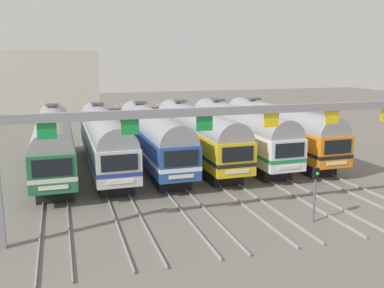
{
  "coord_description": "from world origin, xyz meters",
  "views": [
    {
      "loc": [
        -9.24,
        -34.28,
        9.0
      ],
      "look_at": [
        1.29,
        -0.96,
        1.87
      ],
      "focal_mm": 39.23,
      "sensor_mm": 36.0,
      "label": 1
    }
  ],
  "objects_px": {
    "commuter_train_yellow": "(196,132)",
    "commuter_train_white": "(238,130)",
    "commuter_train_green": "(53,140)",
    "commuter_train_blue": "(152,135)",
    "commuter_train_orange": "(277,128)",
    "catenary_gantry": "(239,127)",
    "yard_signal_mast": "(315,184)",
    "commuter_train_silver": "(104,137)"
  },
  "relations": [
    {
      "from": "commuter_train_yellow",
      "to": "commuter_train_white",
      "type": "bearing_deg",
      "value": 0.0
    },
    {
      "from": "commuter_train_green",
      "to": "commuter_train_blue",
      "type": "relative_size",
      "value": 1.0
    },
    {
      "from": "commuter_train_orange",
      "to": "catenary_gantry",
      "type": "relative_size",
      "value": 0.72
    },
    {
      "from": "commuter_train_blue",
      "to": "commuter_train_white",
      "type": "height_order",
      "value": "same"
    },
    {
      "from": "commuter_train_blue",
      "to": "catenary_gantry",
      "type": "relative_size",
      "value": 0.72
    },
    {
      "from": "commuter_train_green",
      "to": "commuter_train_orange",
      "type": "xyz_separation_m",
      "value": [
        19.81,
        0.0,
        0.0
      ]
    },
    {
      "from": "commuter_train_blue",
      "to": "yard_signal_mast",
      "type": "bearing_deg",
      "value": -68.57
    },
    {
      "from": "commuter_train_yellow",
      "to": "commuter_train_blue",
      "type": "bearing_deg",
      "value": 180.0
    },
    {
      "from": "catenary_gantry",
      "to": "yard_signal_mast",
      "type": "bearing_deg",
      "value": -22.52
    },
    {
      "from": "commuter_train_green",
      "to": "commuter_train_blue",
      "type": "distance_m",
      "value": 7.92
    },
    {
      "from": "commuter_train_silver",
      "to": "commuter_train_yellow",
      "type": "bearing_deg",
      "value": 0.0
    },
    {
      "from": "catenary_gantry",
      "to": "commuter_train_silver",
      "type": "bearing_deg",
      "value": 113.76
    },
    {
      "from": "commuter_train_white",
      "to": "yard_signal_mast",
      "type": "height_order",
      "value": "commuter_train_white"
    },
    {
      "from": "commuter_train_green",
      "to": "commuter_train_silver",
      "type": "xyz_separation_m",
      "value": [
        3.96,
        0.0,
        0.0
      ]
    },
    {
      "from": "commuter_train_white",
      "to": "catenary_gantry",
      "type": "bearing_deg",
      "value": -113.76
    },
    {
      "from": "commuter_train_silver",
      "to": "commuter_train_blue",
      "type": "height_order",
      "value": "same"
    },
    {
      "from": "commuter_train_yellow",
      "to": "commuter_train_orange",
      "type": "height_order",
      "value": "same"
    },
    {
      "from": "commuter_train_orange",
      "to": "catenary_gantry",
      "type": "distance_m",
      "value": 16.95
    },
    {
      "from": "commuter_train_yellow",
      "to": "yard_signal_mast",
      "type": "relative_size",
      "value": 5.68
    },
    {
      "from": "commuter_train_blue",
      "to": "commuter_train_yellow",
      "type": "xyz_separation_m",
      "value": [
        3.96,
        0.0,
        0.0
      ]
    },
    {
      "from": "commuter_train_orange",
      "to": "catenary_gantry",
      "type": "height_order",
      "value": "catenary_gantry"
    },
    {
      "from": "commuter_train_silver",
      "to": "commuter_train_white",
      "type": "bearing_deg",
      "value": 0.0
    },
    {
      "from": "commuter_train_yellow",
      "to": "yard_signal_mast",
      "type": "height_order",
      "value": "commuter_train_yellow"
    },
    {
      "from": "commuter_train_yellow",
      "to": "yard_signal_mast",
      "type": "xyz_separation_m",
      "value": [
        1.98,
        -15.14,
        -0.47
      ]
    },
    {
      "from": "commuter_train_silver",
      "to": "commuter_train_yellow",
      "type": "xyz_separation_m",
      "value": [
        7.92,
        0.0,
        0.0
      ]
    },
    {
      "from": "commuter_train_blue",
      "to": "commuter_train_orange",
      "type": "xyz_separation_m",
      "value": [
        11.88,
        0.0,
        0.0
      ]
    },
    {
      "from": "commuter_train_blue",
      "to": "commuter_train_yellow",
      "type": "bearing_deg",
      "value": 0.0
    },
    {
      "from": "commuter_train_white",
      "to": "commuter_train_blue",
      "type": "bearing_deg",
      "value": 180.0
    },
    {
      "from": "commuter_train_green",
      "to": "commuter_train_orange",
      "type": "relative_size",
      "value": 1.0
    },
    {
      "from": "catenary_gantry",
      "to": "commuter_train_yellow",
      "type": "bearing_deg",
      "value": 81.65
    },
    {
      "from": "commuter_train_yellow",
      "to": "commuter_train_orange",
      "type": "xyz_separation_m",
      "value": [
        7.92,
        0.0,
        0.0
      ]
    },
    {
      "from": "yard_signal_mast",
      "to": "commuter_train_silver",
      "type": "bearing_deg",
      "value": 123.19
    },
    {
      "from": "commuter_train_green",
      "to": "commuter_train_yellow",
      "type": "bearing_deg",
      "value": 0.0
    },
    {
      "from": "catenary_gantry",
      "to": "commuter_train_blue",
      "type": "bearing_deg",
      "value": 98.35
    },
    {
      "from": "commuter_train_yellow",
      "to": "catenary_gantry",
      "type": "bearing_deg",
      "value": -98.35
    },
    {
      "from": "commuter_train_white",
      "to": "catenary_gantry",
      "type": "height_order",
      "value": "catenary_gantry"
    },
    {
      "from": "commuter_train_green",
      "to": "commuter_train_yellow",
      "type": "xyz_separation_m",
      "value": [
        11.88,
        0.0,
        0.0
      ]
    },
    {
      "from": "commuter_train_silver",
      "to": "commuter_train_white",
      "type": "relative_size",
      "value": 1.0
    },
    {
      "from": "commuter_train_blue",
      "to": "commuter_train_yellow",
      "type": "height_order",
      "value": "same"
    },
    {
      "from": "commuter_train_green",
      "to": "commuter_train_yellow",
      "type": "distance_m",
      "value": 11.88
    },
    {
      "from": "commuter_train_green",
      "to": "commuter_train_silver",
      "type": "bearing_deg",
      "value": 0.0
    },
    {
      "from": "commuter_train_silver",
      "to": "commuter_train_blue",
      "type": "bearing_deg",
      "value": 0.0
    }
  ]
}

